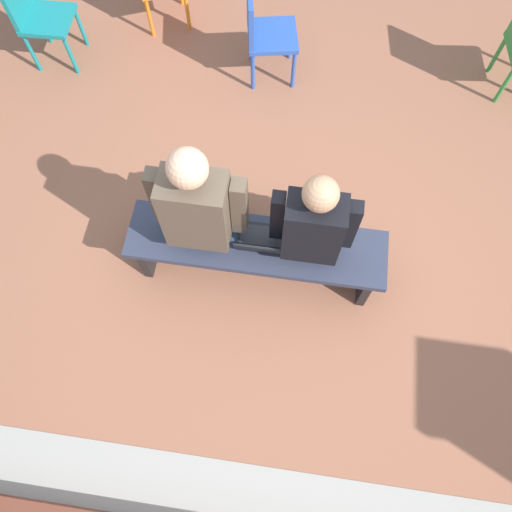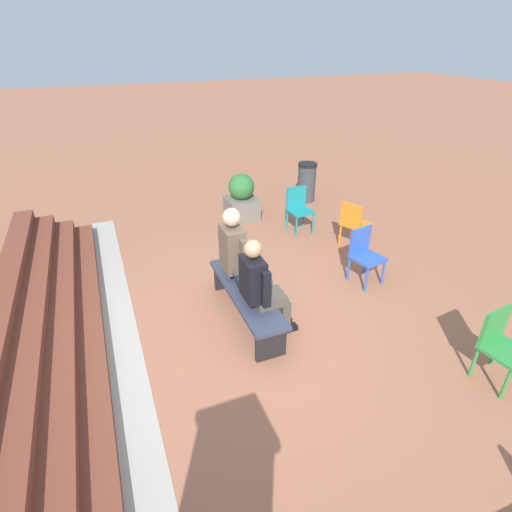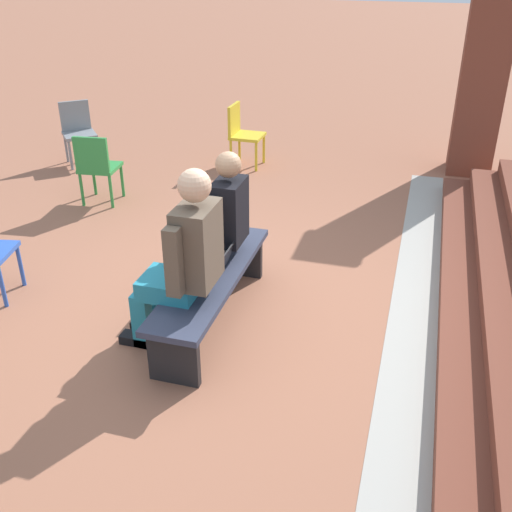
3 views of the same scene
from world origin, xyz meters
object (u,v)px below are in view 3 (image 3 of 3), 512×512
at_px(bench, 212,283).
at_px(plastic_chair_foreground, 97,165).
at_px(plastic_chair_mid_courtyard, 78,129).
at_px(plastic_chair_far_right, 242,131).
at_px(person_adult, 183,258).
at_px(person_student, 218,224).
at_px(laptop, 214,266).

relative_size(bench, plastic_chair_foreground, 2.14).
bearing_deg(plastic_chair_mid_courtyard, plastic_chair_far_right, 103.21).
xyz_separation_m(person_adult, plastic_chair_mid_courtyard, (-3.61, -3.06, -0.28)).
distance_m(bench, plastic_chair_mid_courtyard, 4.51).
xyz_separation_m(person_student, plastic_chair_foreground, (-1.63, -2.06, -0.23)).
xyz_separation_m(person_student, plastic_chair_far_right, (-3.41, -0.86, -0.23)).
bearing_deg(person_student, bench, 10.73).
relative_size(person_student, plastic_chair_far_right, 1.59).
distance_m(person_student, person_adult, 0.72).
bearing_deg(person_adult, person_student, 179.50).
bearing_deg(plastic_chair_far_right, person_adult, 11.64).
bearing_deg(person_student, laptop, 13.64).
bearing_deg(plastic_chair_foreground, plastic_chair_far_right, 145.98).
relative_size(person_student, plastic_chair_foreground, 1.59).
xyz_separation_m(bench, plastic_chair_far_right, (-3.77, -0.92, 0.13)).
bearing_deg(plastic_chair_mid_courtyard, person_adult, 40.29).
bearing_deg(plastic_chair_foreground, plastic_chair_mid_courtyard, -141.52).
bearing_deg(person_adult, plastic_chair_far_right, -168.36).
bearing_deg(laptop, plastic_chair_foreground, -132.38).
bearing_deg(laptop, plastic_chair_far_right, -165.94).
relative_size(person_adult, plastic_chair_far_right, 1.72).
bearing_deg(plastic_chair_foreground, person_adult, 41.22).
bearing_deg(plastic_chair_mid_courtyard, bench, 43.99).
relative_size(person_student, laptop, 4.18).
relative_size(bench, plastic_chair_mid_courtyard, 2.14).
xyz_separation_m(laptop, plastic_chair_foreground, (-1.95, -2.14, -0.02)).
xyz_separation_m(person_adult, laptop, (-0.39, 0.09, -0.26)).
bearing_deg(plastic_chair_far_right, bench, 13.78).
distance_m(person_adult, laptop, 0.48).
height_order(bench, person_adult, person_adult).
height_order(bench, person_student, person_student).
xyz_separation_m(person_student, laptop, (0.33, 0.08, -0.21)).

